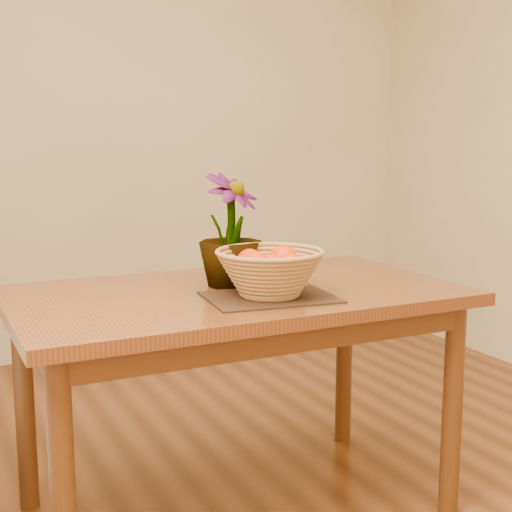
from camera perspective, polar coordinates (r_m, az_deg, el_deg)
name	(u,v)px	position (r m, az deg, el deg)	size (l,w,h in m)	color
wall_back	(89,115)	(4.07, -13.23, 10.94)	(4.00, 0.02, 2.70)	#F8E4BD
table	(236,316)	(2.28, -1.57, -4.84)	(1.40, 0.80, 0.75)	brown
placemat	(270,297)	(2.13, 1.11, -3.31)	(0.38, 0.28, 0.01)	#3A2515
wicker_basket	(270,275)	(2.12, 1.11, -1.50)	(0.33, 0.33, 0.13)	tan
orange_pile	(270,264)	(2.11, 1.12, -0.65)	(0.22, 0.21, 0.09)	#FC4304
potted_plant	(230,230)	(2.28, -2.05, 2.08)	(0.20, 0.20, 0.36)	#184413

